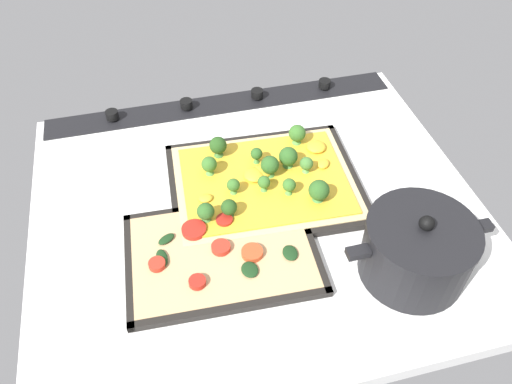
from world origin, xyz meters
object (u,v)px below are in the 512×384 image
(baking_tray_front, at_px, (265,185))
(veggie_pizza_back, at_px, (221,252))
(broccoli_pizza, at_px, (265,178))
(cooking_pot, at_px, (417,250))
(baking_tray_back, at_px, (222,255))

(baking_tray_front, bearing_deg, veggie_pizza_back, 51.30)
(broccoli_pizza, relative_size, veggie_pizza_back, 1.14)
(baking_tray_front, height_order, broccoli_pizza, broccoli_pizza)
(cooking_pot, bearing_deg, veggie_pizza_back, -19.43)
(broccoli_pizza, relative_size, cooking_pot, 1.43)
(baking_tray_back, distance_m, cooking_pot, 0.32)
(baking_tray_back, xyz_separation_m, veggie_pizza_back, (0.00, -0.00, 0.01))
(veggie_pizza_back, distance_m, cooking_pot, 0.32)
(broccoli_pizza, height_order, baking_tray_back, broccoli_pizza)
(baking_tray_back, bearing_deg, broccoli_pizza, -128.24)
(broccoli_pizza, bearing_deg, baking_tray_back, 51.76)
(veggie_pizza_back, xyz_separation_m, cooking_pot, (-0.30, 0.11, 0.04))
(baking_tray_front, height_order, veggie_pizza_back, veggie_pizza_back)
(broccoli_pizza, height_order, veggie_pizza_back, broccoli_pizza)
(cooking_pot, bearing_deg, baking_tray_back, -19.39)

